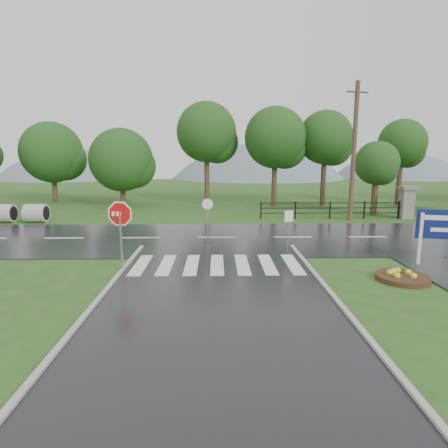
{
  "coord_description": "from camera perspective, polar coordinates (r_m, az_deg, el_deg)",
  "views": [
    {
      "loc": [
        0.01,
        -9.24,
        4.31
      ],
      "look_at": [
        0.29,
        6.0,
        1.5
      ],
      "focal_mm": 30.0,
      "sensor_mm": 36.0,
      "label": 1
    }
  ],
  "objects": [
    {
      "name": "hills",
      "position": [
        76.92,
        1.57,
        -4.52
      ],
      "size": [
        102.0,
        48.0,
        48.0
      ],
      "color": "slate",
      "rests_on": "ground"
    },
    {
      "name": "crosswalk",
      "position": [
        14.86,
        -1.06,
        -6.17
      ],
      "size": [
        6.5,
        2.8,
        0.02
      ],
      "color": "silver",
      "rests_on": "ground"
    },
    {
      "name": "flower_bed",
      "position": [
        14.58,
        25.57,
        -7.26
      ],
      "size": [
        1.79,
        1.79,
        0.36
      ],
      "color": "#332111",
      "rests_on": "ground"
    },
    {
      "name": "stop_sign",
      "position": [
        14.2,
        -15.54,
        0.56
      ],
      "size": [
        1.25,
        0.2,
        2.84
      ],
      "color": "#939399",
      "rests_on": "ground"
    },
    {
      "name": "reg_sign_round",
      "position": [
        18.08,
        -2.51,
        1.26
      ],
      "size": [
        0.53,
        0.07,
        2.26
      ],
      "color": "#939399",
      "rests_on": "ground"
    },
    {
      "name": "main_road",
      "position": [
        19.72,
        -1.07,
        -2.19
      ],
      "size": [
        90.0,
        8.0,
        0.04
      ],
      "primitive_type": "cube",
      "color": "black",
      "rests_on": "ground"
    },
    {
      "name": "utility_pole_east",
      "position": [
        26.31,
        19.17,
        10.41
      ],
      "size": [
        1.56,
        0.55,
        8.96
      ],
      "color": "#473523",
      "rests_on": "ground"
    },
    {
      "name": "fence_west",
      "position": [
        26.64,
        15.85,
        2.31
      ],
      "size": [
        9.58,
        0.08,
        1.2
      ],
      "color": "black",
      "rests_on": "ground"
    },
    {
      "name": "entrance_tree_left",
      "position": [
        29.07,
        22.26,
        8.52
      ],
      "size": [
        3.1,
        3.1,
        5.32
      ],
      "color": "#3D2B1C",
      "rests_on": "ground"
    },
    {
      "name": "curb_right",
      "position": [
        7.65,
        29.87,
        -25.34
      ],
      "size": [
        0.15,
        24.0,
        0.12
      ],
      "primitive_type": "cube",
      "color": "#A3A39B",
      "rests_on": "ground"
    },
    {
      "name": "pillar_west",
      "position": [
        28.56,
        26.04,
        3.08
      ],
      "size": [
        1.0,
        1.0,
        2.24
      ],
      "color": "gray",
      "rests_on": "ground"
    },
    {
      "name": "ground",
      "position": [
        10.19,
        -1.04,
        -14.56
      ],
      "size": [
        120.0,
        120.0,
        0.0
      ],
      "primitive_type": "plane",
      "color": "#27501A",
      "rests_on": "ground"
    },
    {
      "name": "treeline",
      "position": [
        33.53,
        0.64,
        3.06
      ],
      "size": [
        83.2,
        5.2,
        10.0
      ],
      "color": "#194214",
      "rests_on": "ground"
    },
    {
      "name": "walkway",
      "position": [
        16.31,
        30.57,
        -6.37
      ],
      "size": [
        2.2,
        11.0,
        0.04
      ],
      "primitive_type": "cube",
      "color": "#29292C",
      "rests_on": "ground"
    },
    {
      "name": "reg_sign_small",
      "position": [
        17.09,
        9.82,
        0.3
      ],
      "size": [
        0.4,
        0.14,
        1.86
      ],
      "color": "#939399",
      "rests_on": "ground"
    }
  ]
}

